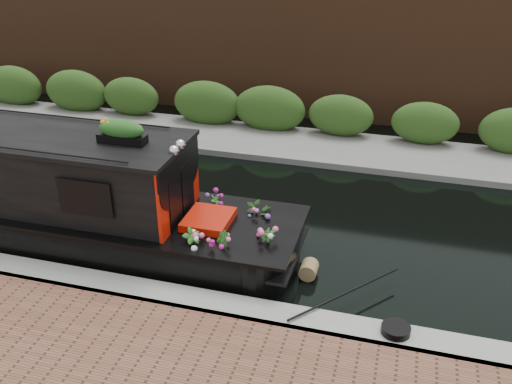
# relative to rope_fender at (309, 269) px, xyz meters

# --- Properties ---
(ground) EXTENTS (80.00, 80.00, 0.00)m
(ground) POSITION_rel_rope_fender_xyz_m (-2.47, 1.81, -0.16)
(ground) COLOR black
(ground) RESTS_ON ground
(near_bank_coping) EXTENTS (40.00, 0.60, 0.50)m
(near_bank_coping) POSITION_rel_rope_fender_xyz_m (-2.47, -1.49, -0.16)
(near_bank_coping) COLOR gray
(near_bank_coping) RESTS_ON ground
(far_bank_path) EXTENTS (40.00, 2.40, 0.34)m
(far_bank_path) POSITION_rel_rope_fender_xyz_m (-2.47, 6.01, -0.16)
(far_bank_path) COLOR slate
(far_bank_path) RESTS_ON ground
(far_hedge) EXTENTS (40.00, 1.10, 2.80)m
(far_hedge) POSITION_rel_rope_fender_xyz_m (-2.47, 6.91, -0.16)
(far_hedge) COLOR #294918
(far_hedge) RESTS_ON ground
(far_brick_wall) EXTENTS (40.00, 1.00, 8.00)m
(far_brick_wall) POSITION_rel_rope_fender_xyz_m (-2.47, 9.01, -0.16)
(far_brick_wall) COLOR #4B2B19
(far_brick_wall) RESTS_ON ground
(rope_fender) EXTENTS (0.32, 0.36, 0.32)m
(rope_fender) POSITION_rel_rope_fender_xyz_m (0.00, 0.00, 0.00)
(rope_fender) COLOR olive
(rope_fender) RESTS_ON ground
(coiled_mooring_rope) EXTENTS (0.45, 0.45, 0.12)m
(coiled_mooring_rope) POSITION_rel_rope_fender_xyz_m (1.63, -1.44, 0.15)
(coiled_mooring_rope) COLOR black
(coiled_mooring_rope) RESTS_ON near_bank_coping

